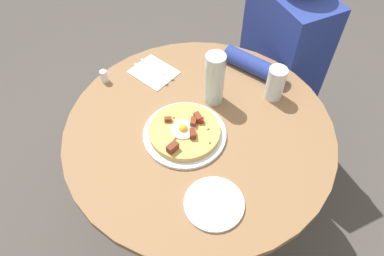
# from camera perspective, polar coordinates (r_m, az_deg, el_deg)

# --- Properties ---
(ground_plane) EXTENTS (6.00, 6.00, 0.00)m
(ground_plane) POSITION_cam_1_polar(r_m,az_deg,el_deg) (1.90, 0.79, -13.44)
(ground_plane) COLOR #4C4742
(dining_table) EXTENTS (0.96, 0.96, 0.71)m
(dining_table) POSITION_cam_1_polar(r_m,az_deg,el_deg) (1.43, 1.02, -4.18)
(dining_table) COLOR olive
(dining_table) RESTS_ON ground_plane
(person_seated) EXTENTS (0.45, 0.48, 1.14)m
(person_seated) POSITION_cam_1_polar(r_m,az_deg,el_deg) (1.84, 13.18, 8.59)
(person_seated) COLOR #2D2D33
(person_seated) RESTS_ON ground_plane
(pizza_plate) EXTENTS (0.29, 0.29, 0.01)m
(pizza_plate) POSITION_cam_1_polar(r_m,az_deg,el_deg) (1.27, -1.15, -0.95)
(pizza_plate) COLOR white
(pizza_plate) RESTS_ON dining_table
(breakfast_pizza) EXTENTS (0.25, 0.25, 0.05)m
(breakfast_pizza) POSITION_cam_1_polar(r_m,az_deg,el_deg) (1.26, -1.14, -0.45)
(breakfast_pizza) COLOR tan
(breakfast_pizza) RESTS_ON pizza_plate
(bread_plate) EXTENTS (0.19, 0.19, 0.01)m
(bread_plate) POSITION_cam_1_polar(r_m,az_deg,el_deg) (1.13, 3.47, -11.69)
(bread_plate) COLOR white
(bread_plate) RESTS_ON dining_table
(napkin) EXTENTS (0.21, 0.20, 0.00)m
(napkin) POSITION_cam_1_polar(r_m,az_deg,el_deg) (1.50, -5.99, 8.66)
(napkin) COLOR white
(napkin) RESTS_ON dining_table
(fork) EXTENTS (0.17, 0.09, 0.00)m
(fork) POSITION_cam_1_polar(r_m,az_deg,el_deg) (1.50, -5.52, 9.15)
(fork) COLOR silver
(fork) RESTS_ON napkin
(knife) EXTENTS (0.17, 0.09, 0.00)m
(knife) POSITION_cam_1_polar(r_m,az_deg,el_deg) (1.49, -6.49, 8.42)
(knife) COLOR silver
(knife) RESTS_ON napkin
(water_glass) EXTENTS (0.07, 0.07, 0.13)m
(water_glass) POSITION_cam_1_polar(r_m,az_deg,el_deg) (1.38, 12.89, 6.81)
(water_glass) COLOR silver
(water_glass) RESTS_ON dining_table
(water_bottle) EXTENTS (0.07, 0.07, 0.21)m
(water_bottle) POSITION_cam_1_polar(r_m,az_deg,el_deg) (1.31, 3.52, 7.65)
(water_bottle) COLOR silver
(water_bottle) RESTS_ON dining_table
(salt_shaker) EXTENTS (0.03, 0.03, 0.05)m
(salt_shaker) POSITION_cam_1_polar(r_m,az_deg,el_deg) (1.48, -13.57, 7.86)
(salt_shaker) COLOR white
(salt_shaker) RESTS_ON dining_table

